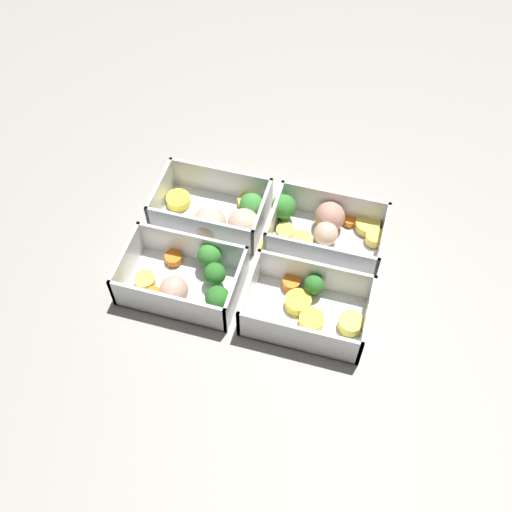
# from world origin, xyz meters

# --- Properties ---
(ground_plane) EXTENTS (4.00, 4.00, 0.00)m
(ground_plane) POSITION_xyz_m (0.00, 0.00, 0.00)
(ground_plane) COLOR gray
(container_near_left) EXTENTS (0.17, 0.12, 0.06)m
(container_near_left) POSITION_xyz_m (-0.08, -0.07, 0.02)
(container_near_left) COLOR white
(container_near_left) RESTS_ON ground_plane
(container_near_right) EXTENTS (0.17, 0.11, 0.06)m
(container_near_right) POSITION_xyz_m (0.09, -0.06, 0.02)
(container_near_right) COLOR white
(container_near_right) RESTS_ON ground_plane
(container_far_left) EXTENTS (0.18, 0.12, 0.06)m
(container_far_left) POSITION_xyz_m (-0.07, 0.06, 0.02)
(container_far_left) COLOR white
(container_far_left) RESTS_ON ground_plane
(container_far_right) EXTENTS (0.18, 0.13, 0.06)m
(container_far_right) POSITION_xyz_m (0.08, 0.08, 0.02)
(container_far_right) COLOR white
(container_far_right) RESTS_ON ground_plane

